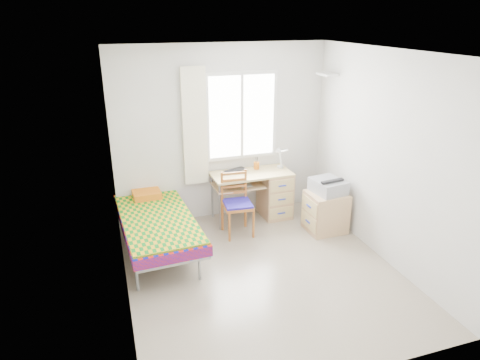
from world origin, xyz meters
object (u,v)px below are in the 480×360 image
(desk, at_px, (271,191))
(chair, at_px, (237,200))
(bed, at_px, (156,219))
(printer, at_px, (328,186))
(cabinet, at_px, (325,212))

(desk, xyz_separation_m, chair, (-0.66, -0.37, 0.11))
(bed, relative_size, desk, 1.66)
(bed, height_order, chair, chair)
(chair, distance_m, printer, 1.31)
(desk, xyz_separation_m, cabinet, (0.57, -0.71, -0.11))
(bed, relative_size, printer, 3.90)
(bed, distance_m, printer, 2.44)
(bed, height_order, desk, bed)
(bed, xyz_separation_m, cabinet, (2.38, -0.27, -0.12))
(bed, distance_m, chair, 1.15)
(chair, bearing_deg, printer, -8.66)
(desk, bearing_deg, bed, -167.42)
(chair, xyz_separation_m, cabinet, (1.23, -0.34, -0.22))
(chair, relative_size, printer, 1.79)
(cabinet, bearing_deg, bed, 172.48)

